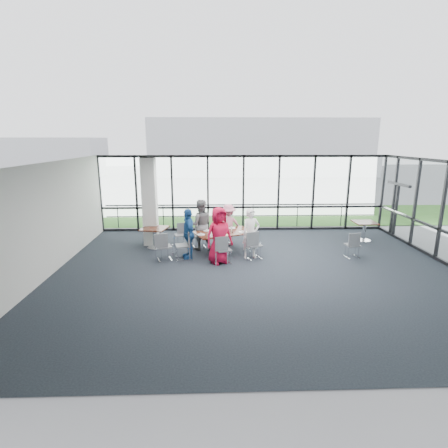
{
  "coord_description": "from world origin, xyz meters",
  "views": [
    {
      "loc": [
        -1.32,
        -9.64,
        3.82
      ],
      "look_at": [
        -0.94,
        1.56,
        1.1
      ],
      "focal_mm": 28.0,
      "sensor_mm": 36.0,
      "label": 1
    }
  ],
  "objects_px": {
    "side_table_left": "(154,231)",
    "diner_far_left": "(200,225)",
    "diner_near_right": "(251,234)",
    "chair_main_nr": "(254,245)",
    "main_table": "(224,235)",
    "chair_main_end": "(183,245)",
    "chair_spare_lb": "(180,235)",
    "chair_main_fr": "(226,233)",
    "chair_main_fl": "(199,235)",
    "diner_end": "(188,234)",
    "diner_near_left": "(219,235)",
    "chair_main_nl": "(223,250)",
    "chair_spare_la": "(164,247)",
    "structural_column": "(150,202)",
    "diner_far_right": "(228,225)",
    "side_table_right": "(365,225)",
    "chair_spare_r": "(352,245)"
  },
  "relations": [
    {
      "from": "side_table_left",
      "to": "chair_main_nl",
      "type": "xyz_separation_m",
      "value": [
        2.42,
        -1.68,
        -0.19
      ]
    },
    {
      "from": "diner_near_right",
      "to": "chair_main_nr",
      "type": "bearing_deg",
      "value": -49.31
    },
    {
      "from": "chair_main_fr",
      "to": "chair_spare_la",
      "type": "height_order",
      "value": "chair_spare_la"
    },
    {
      "from": "chair_main_fr",
      "to": "chair_spare_lb",
      "type": "relative_size",
      "value": 1.06
    },
    {
      "from": "diner_near_right",
      "to": "diner_far_left",
      "type": "relative_size",
      "value": 0.93
    },
    {
      "from": "side_table_left",
      "to": "diner_near_right",
      "type": "relative_size",
      "value": 0.62
    },
    {
      "from": "chair_main_end",
      "to": "chair_spare_r",
      "type": "xyz_separation_m",
      "value": [
        5.6,
        -0.04,
        -0.03
      ]
    },
    {
      "from": "diner_end",
      "to": "chair_main_fr",
      "type": "distance_m",
      "value": 2.02
    },
    {
      "from": "structural_column",
      "to": "diner_far_left",
      "type": "relative_size",
      "value": 1.79
    },
    {
      "from": "side_table_right",
      "to": "chair_main_nr",
      "type": "distance_m",
      "value": 4.89
    },
    {
      "from": "side_table_right",
      "to": "diner_far_right",
      "type": "distance_m",
      "value": 5.28
    },
    {
      "from": "diner_near_right",
      "to": "diner_far_right",
      "type": "xyz_separation_m",
      "value": [
        -0.67,
        1.46,
        -0.06
      ]
    },
    {
      "from": "main_table",
      "to": "diner_near_right",
      "type": "distance_m",
      "value": 1.05
    },
    {
      "from": "diner_near_right",
      "to": "chair_main_nl",
      "type": "distance_m",
      "value": 1.11
    },
    {
      "from": "diner_near_left",
      "to": "chair_main_nl",
      "type": "distance_m",
      "value": 0.47
    },
    {
      "from": "diner_near_left",
      "to": "chair_main_fl",
      "type": "relative_size",
      "value": 1.98
    },
    {
      "from": "diner_near_left",
      "to": "chair_main_fr",
      "type": "relative_size",
      "value": 2.14
    },
    {
      "from": "diner_far_left",
      "to": "chair_main_nr",
      "type": "height_order",
      "value": "diner_far_left"
    },
    {
      "from": "side_table_left",
      "to": "chair_main_fr",
      "type": "xyz_separation_m",
      "value": [
        2.57,
        0.41,
        -0.21
      ]
    },
    {
      "from": "structural_column",
      "to": "chair_spare_lb",
      "type": "relative_size",
      "value": 4.02
    },
    {
      "from": "diner_end",
      "to": "diner_far_right",
      "type": "bearing_deg",
      "value": 122.47
    },
    {
      "from": "diner_near_right",
      "to": "diner_far_left",
      "type": "xyz_separation_m",
      "value": [
        -1.68,
        1.04,
        0.07
      ]
    },
    {
      "from": "side_table_left",
      "to": "diner_far_left",
      "type": "xyz_separation_m",
      "value": [
        1.65,
        -0.15,
        0.26
      ]
    },
    {
      "from": "main_table",
      "to": "chair_main_end",
      "type": "height_order",
      "value": "chair_main_end"
    },
    {
      "from": "diner_far_left",
      "to": "chair_spare_r",
      "type": "relative_size",
      "value": 2.09
    },
    {
      "from": "side_table_left",
      "to": "chair_spare_r",
      "type": "relative_size",
      "value": 1.21
    },
    {
      "from": "structural_column",
      "to": "chair_spare_la",
      "type": "xyz_separation_m",
      "value": [
        0.72,
        -1.8,
        -1.14
      ]
    },
    {
      "from": "diner_near_left",
      "to": "chair_main_fl",
      "type": "xyz_separation_m",
      "value": [
        -0.68,
        1.64,
        -0.45
      ]
    },
    {
      "from": "chair_main_end",
      "to": "chair_spare_lb",
      "type": "height_order",
      "value": "chair_main_end"
    },
    {
      "from": "chair_main_nr",
      "to": "chair_main_fl",
      "type": "xyz_separation_m",
      "value": [
        -1.83,
        1.27,
        -0.01
      ]
    },
    {
      "from": "side_table_left",
      "to": "chair_main_nl",
      "type": "relative_size",
      "value": 1.15
    },
    {
      "from": "chair_main_nr",
      "to": "chair_spare_la",
      "type": "xyz_separation_m",
      "value": [
        -2.92,
        -0.05,
        -0.01
      ]
    },
    {
      "from": "chair_main_nl",
      "to": "chair_main_fr",
      "type": "relative_size",
      "value": 1.07
    },
    {
      "from": "side_table_left",
      "to": "diner_far_left",
      "type": "distance_m",
      "value": 1.68
    },
    {
      "from": "diner_near_left",
      "to": "chair_main_nr",
      "type": "relative_size",
      "value": 1.95
    },
    {
      "from": "diner_far_left",
      "to": "diner_end",
      "type": "relative_size",
      "value": 1.08
    },
    {
      "from": "main_table",
      "to": "chair_main_fr",
      "type": "bearing_deg",
      "value": 61.31
    },
    {
      "from": "side_table_left",
      "to": "diner_near_left",
      "type": "bearing_deg",
      "value": -35.59
    },
    {
      "from": "structural_column",
      "to": "chair_spare_lb",
      "type": "bearing_deg",
      "value": -10.51
    },
    {
      "from": "chair_main_fl",
      "to": "diner_near_right",
      "type": "bearing_deg",
      "value": 130.12
    },
    {
      "from": "chair_spare_la",
      "to": "chair_main_end",
      "type": "bearing_deg",
      "value": -8.38
    },
    {
      "from": "diner_far_right",
      "to": "chair_main_fl",
      "type": "relative_size",
      "value": 1.69
    },
    {
      "from": "chair_main_nl",
      "to": "chair_main_fl",
      "type": "relative_size",
      "value": 0.99
    },
    {
      "from": "diner_end",
      "to": "chair_main_fr",
      "type": "relative_size",
      "value": 1.97
    },
    {
      "from": "structural_column",
      "to": "chair_main_end",
      "type": "xyz_separation_m",
      "value": [
        1.3,
        -1.71,
        -1.14
      ]
    },
    {
      "from": "diner_near_left",
      "to": "chair_spare_lb",
      "type": "xyz_separation_m",
      "value": [
        -1.39,
        1.92,
        -0.5
      ]
    },
    {
      "from": "diner_near_left",
      "to": "chair_main_nl",
      "type": "height_order",
      "value": "diner_near_left"
    },
    {
      "from": "chair_main_nl",
      "to": "chair_spare_la",
      "type": "height_order",
      "value": "chair_spare_la"
    },
    {
      "from": "structural_column",
      "to": "main_table",
      "type": "xyz_separation_m",
      "value": [
        2.66,
        -1.14,
        -0.97
      ]
    },
    {
      "from": "chair_main_end",
      "to": "chair_spare_r",
      "type": "relative_size",
      "value": 1.06
    }
  ]
}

